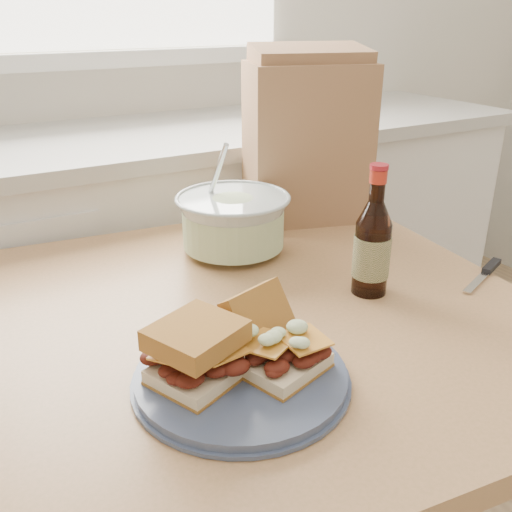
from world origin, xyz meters
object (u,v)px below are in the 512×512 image
coleslaw_bowl (233,225)px  beer_bottle (372,246)px  plate (241,377)px  dining_table (267,361)px  paper_bag (307,143)px

coleslaw_bowl → beer_bottle: (0.13, -0.29, 0.03)m
beer_bottle → coleslaw_bowl: bearing=112.5°
plate → beer_bottle: size_ratio=1.23×
dining_table → plate: (-0.14, -0.17, 0.12)m
beer_bottle → paper_bag: bearing=70.4°
dining_table → paper_bag: (0.33, 0.37, 0.30)m
dining_table → beer_bottle: beer_bottle is taller
beer_bottle → paper_bag: (0.13, 0.41, 0.09)m
coleslaw_bowl → paper_bag: paper_bag is taller
coleslaw_bowl → beer_bottle: bearing=-65.7°
coleslaw_bowl → paper_bag: bearing=24.3°
beer_bottle → paper_bag: paper_bag is taller
plate → paper_bag: 0.74m
dining_table → plate: bearing=-123.8°
dining_table → plate: plate is taller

